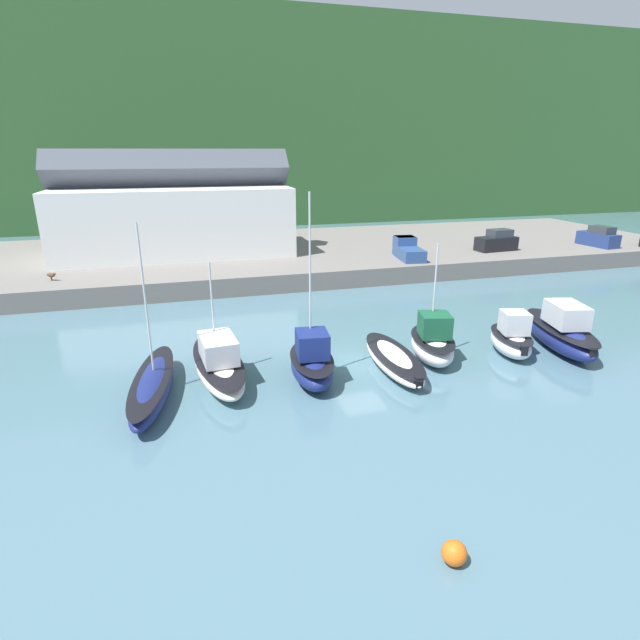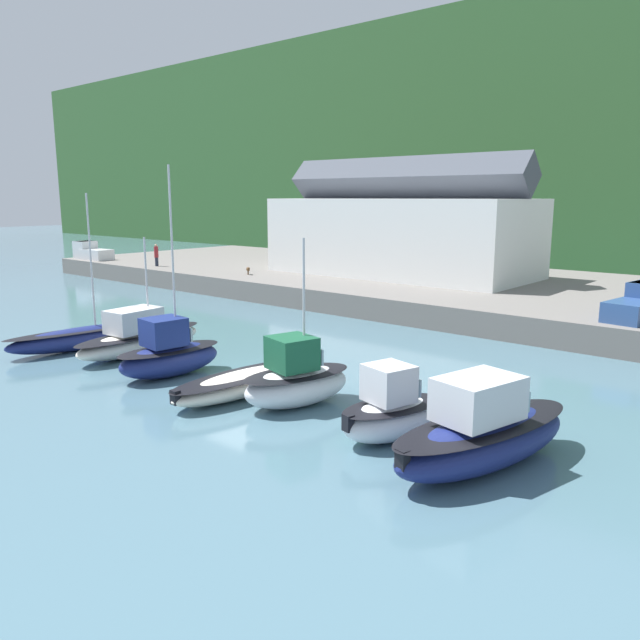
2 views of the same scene
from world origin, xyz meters
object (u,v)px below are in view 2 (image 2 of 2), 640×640
at_px(moored_boat_2, 169,354).
at_px(moored_boat_1, 140,337).
at_px(person_on_quay, 156,255).
at_px(pickup_truck_0, 91,251).
at_px(moored_boat_6, 483,434).
at_px(moored_boat_0, 85,337).
at_px(moored_boat_3, 241,383).
at_px(moored_boat_4, 296,380).
at_px(moored_boat_5, 392,412).
at_px(dog_on_quay, 248,269).

bearing_deg(moored_boat_2, moored_boat_1, 168.46).
bearing_deg(person_on_quay, pickup_truck_0, -177.79).
relative_size(moored_boat_6, pickup_truck_0, 1.60).
bearing_deg(pickup_truck_0, moored_boat_2, -119.14).
bearing_deg(moored_boat_0, moored_boat_3, 7.14).
relative_size(moored_boat_3, moored_boat_6, 0.92).
bearing_deg(moored_boat_4, moored_boat_2, -160.00).
xyz_separation_m(moored_boat_0, moored_boat_4, (15.22, 0.53, 0.38)).
xyz_separation_m(moored_boat_0, moored_boat_5, (20.10, 0.05, 0.30)).
xyz_separation_m(moored_boat_3, dog_on_quay, (-20.70, 19.77, 1.52)).
distance_m(pickup_truck_0, dog_on_quay, 23.06).
distance_m(moored_boat_2, moored_boat_5, 12.20).
distance_m(moored_boat_2, person_on_quay, 33.50).
height_order(pickup_truck_0, dog_on_quay, pickup_truck_0).
bearing_deg(moored_boat_1, pickup_truck_0, 148.59).
bearing_deg(moored_boat_5, dog_on_quay, 160.16).
distance_m(moored_boat_3, person_on_quay, 37.42).
height_order(moored_boat_4, moored_boat_6, moored_boat_4).
bearing_deg(moored_boat_3, person_on_quay, 152.46).
bearing_deg(pickup_truck_0, moored_boat_6, -112.34).
bearing_deg(moored_boat_1, moored_boat_5, -9.50).
xyz_separation_m(moored_boat_4, dog_on_quay, (-23.31, 19.22, 1.00)).
xyz_separation_m(moored_boat_2, dog_on_quay, (-15.99, 19.96, 1.02)).
height_order(moored_boat_1, person_on_quay, moored_boat_1).
relative_size(moored_boat_0, dog_on_quay, 10.39).
relative_size(moored_boat_1, dog_on_quay, 9.68).
xyz_separation_m(moored_boat_5, moored_boat_6, (3.39, -0.08, 0.11)).
bearing_deg(pickup_truck_0, moored_boat_5, -113.40).
bearing_deg(moored_boat_0, moored_boat_6, 7.17).
height_order(moored_boat_2, moored_boat_4, moored_boat_2).
bearing_deg(person_on_quay, moored_boat_3, -29.93).
height_order(moored_boat_1, moored_boat_6, moored_boat_1).
bearing_deg(moored_boat_2, person_on_quay, 152.24).
bearing_deg(moored_boat_2, moored_boat_6, 7.13).
xyz_separation_m(moored_boat_0, moored_boat_3, (12.61, -0.02, -0.13)).
bearing_deg(moored_boat_1, moored_boat_0, -163.39).
relative_size(moored_boat_0, moored_boat_2, 0.90).
relative_size(moored_boat_5, dog_on_quay, 5.38).
relative_size(moored_boat_0, moored_boat_4, 1.30).
height_order(moored_boat_5, pickup_truck_0, pickup_truck_0).
bearing_deg(person_on_quay, moored_boat_1, -36.94).
xyz_separation_m(moored_boat_3, pickup_truck_0, (-43.70, 18.20, 1.88)).
xyz_separation_m(pickup_truck_0, dog_on_quay, (23.00, 1.57, -0.36)).
height_order(moored_boat_5, dog_on_quay, moored_boat_5).
distance_m(moored_boat_2, moored_boat_6, 15.59).
xyz_separation_m(moored_boat_1, person_on_quay, (-23.02, 17.31, 1.80)).
relative_size(moored_boat_2, dog_on_quay, 11.57).
bearing_deg(dog_on_quay, moored_boat_3, 80.76).
height_order(moored_boat_4, moored_boat_5, moored_boat_4).
distance_m(moored_boat_4, person_on_quay, 39.42).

